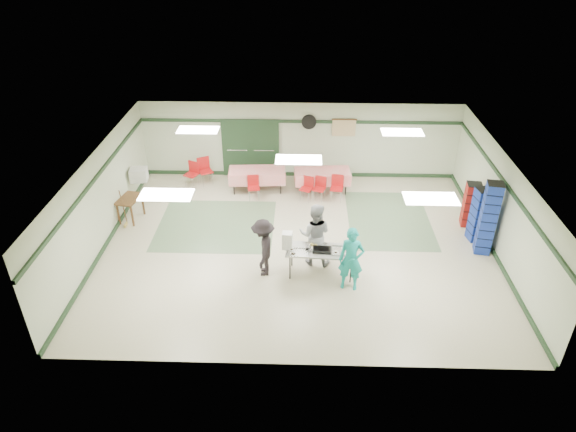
{
  "coord_description": "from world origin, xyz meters",
  "views": [
    {
      "loc": [
        0.09,
        -12.19,
        8.28
      ],
      "look_at": [
        -0.27,
        -0.3,
        1.14
      ],
      "focal_mm": 32.0,
      "sensor_mm": 36.0,
      "label": 1
    }
  ],
  "objects_px": {
    "volunteer_grey": "(315,234)",
    "broom": "(123,207)",
    "chair_c": "(337,185)",
    "office_printer": "(139,175)",
    "chair_a": "(320,186)",
    "serving_table": "(321,251)",
    "chair_loose_b": "(192,171)",
    "crate_stack_blue_b": "(479,215)",
    "dining_table_b": "(257,175)",
    "printer_table": "(130,201)",
    "crate_stack_red": "(471,205)",
    "chair_loose_a": "(204,168)",
    "volunteer_teal": "(351,259)",
    "crate_stack_blue_a": "(488,219)",
    "chair_d": "(253,185)",
    "dining_table_a": "(322,176)",
    "volunteer_dark": "(263,248)",
    "chair_b": "(307,186)"
  },
  "relations": [
    {
      "from": "crate_stack_blue_b",
      "to": "office_printer",
      "type": "height_order",
      "value": "crate_stack_blue_b"
    },
    {
      "from": "volunteer_dark",
      "to": "chair_d",
      "type": "distance_m",
      "value": 4.14
    },
    {
      "from": "volunteer_grey",
      "to": "volunteer_dark",
      "type": "relative_size",
      "value": 1.11
    },
    {
      "from": "chair_a",
      "to": "crate_stack_red",
      "type": "xyz_separation_m",
      "value": [
        4.47,
        -1.47,
        0.21
      ]
    },
    {
      "from": "volunteer_teal",
      "to": "chair_a",
      "type": "xyz_separation_m",
      "value": [
        -0.66,
        4.61,
        -0.37
      ]
    },
    {
      "from": "chair_a",
      "to": "chair_c",
      "type": "relative_size",
      "value": 0.94
    },
    {
      "from": "chair_loose_b",
      "to": "crate_stack_blue_b",
      "type": "height_order",
      "value": "crate_stack_blue_b"
    },
    {
      "from": "chair_d",
      "to": "printer_table",
      "type": "height_order",
      "value": "chair_d"
    },
    {
      "from": "chair_c",
      "to": "dining_table_b",
      "type": "bearing_deg",
      "value": 177.32
    },
    {
      "from": "volunteer_grey",
      "to": "crate_stack_red",
      "type": "relative_size",
      "value": 1.29
    },
    {
      "from": "volunteer_teal",
      "to": "crate_stack_blue_a",
      "type": "relative_size",
      "value": 0.8
    },
    {
      "from": "dining_table_a",
      "to": "office_printer",
      "type": "relative_size",
      "value": 3.6
    },
    {
      "from": "chair_b",
      "to": "printer_table",
      "type": "bearing_deg",
      "value": -140.95
    },
    {
      "from": "chair_loose_b",
      "to": "printer_table",
      "type": "distance_m",
      "value": 2.75
    },
    {
      "from": "volunteer_grey",
      "to": "printer_table",
      "type": "bearing_deg",
      "value": -12.01
    },
    {
      "from": "volunteer_grey",
      "to": "chair_b",
      "type": "bearing_deg",
      "value": -78.58
    },
    {
      "from": "volunteer_dark",
      "to": "serving_table",
      "type": "bearing_deg",
      "value": 89.25
    },
    {
      "from": "volunteer_teal",
      "to": "broom",
      "type": "height_order",
      "value": "volunteer_teal"
    },
    {
      "from": "chair_d",
      "to": "chair_loose_b",
      "type": "relative_size",
      "value": 0.93
    },
    {
      "from": "volunteer_grey",
      "to": "dining_table_b",
      "type": "bearing_deg",
      "value": -57.16
    },
    {
      "from": "broom",
      "to": "printer_table",
      "type": "bearing_deg",
      "value": 77.69
    },
    {
      "from": "dining_table_b",
      "to": "chair_loose_b",
      "type": "relative_size",
      "value": 2.21
    },
    {
      "from": "chair_loose_b",
      "to": "chair_a",
      "type": "bearing_deg",
      "value": 13.64
    },
    {
      "from": "volunteer_grey",
      "to": "broom",
      "type": "relative_size",
      "value": 1.46
    },
    {
      "from": "volunteer_dark",
      "to": "printer_table",
      "type": "bearing_deg",
      "value": -122.3
    },
    {
      "from": "chair_loose_b",
      "to": "crate_stack_blue_a",
      "type": "height_order",
      "value": "crate_stack_blue_a"
    },
    {
      "from": "chair_loose_a",
      "to": "printer_table",
      "type": "bearing_deg",
      "value": -154.85
    },
    {
      "from": "crate_stack_red",
      "to": "dining_table_b",
      "type": "bearing_deg",
      "value": 162.7
    },
    {
      "from": "chair_loose_a",
      "to": "chair_loose_b",
      "type": "height_order",
      "value": "chair_loose_a"
    },
    {
      "from": "chair_loose_a",
      "to": "printer_table",
      "type": "distance_m",
      "value": 3.14
    },
    {
      "from": "volunteer_grey",
      "to": "dining_table_a",
      "type": "xyz_separation_m",
      "value": [
        0.32,
        4.13,
        -0.32
      ]
    },
    {
      "from": "chair_loose_a",
      "to": "crate_stack_blue_b",
      "type": "bearing_deg",
      "value": -50.09
    },
    {
      "from": "dining_table_a",
      "to": "volunteer_dark",
      "type": "bearing_deg",
      "value": -113.61
    },
    {
      "from": "chair_a",
      "to": "chair_c",
      "type": "height_order",
      "value": "chair_c"
    },
    {
      "from": "chair_a",
      "to": "broom",
      "type": "xyz_separation_m",
      "value": [
        -5.91,
        -1.84,
        0.15
      ]
    },
    {
      "from": "crate_stack_blue_a",
      "to": "crate_stack_red",
      "type": "distance_m",
      "value": 1.49
    },
    {
      "from": "volunteer_grey",
      "to": "chair_d",
      "type": "height_order",
      "value": "volunteer_grey"
    },
    {
      "from": "volunteer_dark",
      "to": "chair_loose_b",
      "type": "distance_m",
      "value": 5.68
    },
    {
      "from": "chair_c",
      "to": "office_printer",
      "type": "height_order",
      "value": "office_printer"
    },
    {
      "from": "dining_table_b",
      "to": "chair_d",
      "type": "xyz_separation_m",
      "value": [
        -0.08,
        -0.57,
        -0.08
      ]
    },
    {
      "from": "volunteer_dark",
      "to": "broom",
      "type": "xyz_separation_m",
      "value": [
        -4.36,
        2.24,
        -0.17
      ]
    },
    {
      "from": "chair_a",
      "to": "serving_table",
      "type": "bearing_deg",
      "value": -71.74
    },
    {
      "from": "dining_table_b",
      "to": "chair_a",
      "type": "bearing_deg",
      "value": -19.04
    },
    {
      "from": "volunteer_grey",
      "to": "chair_b",
      "type": "distance_m",
      "value": 3.58
    },
    {
      "from": "crate_stack_red",
      "to": "printer_table",
      "type": "bearing_deg",
      "value": 179.99
    },
    {
      "from": "chair_c",
      "to": "office_printer",
      "type": "bearing_deg",
      "value": -168.04
    },
    {
      "from": "chair_d",
      "to": "crate_stack_blue_a",
      "type": "distance_m",
      "value": 7.28
    },
    {
      "from": "volunteer_grey",
      "to": "printer_table",
      "type": "xyz_separation_m",
      "value": [
        -5.61,
        2.08,
        -0.25
      ]
    },
    {
      "from": "chair_b",
      "to": "chair_d",
      "type": "bearing_deg",
      "value": -156.32
    },
    {
      "from": "chair_a",
      "to": "chair_loose_a",
      "type": "distance_m",
      "value": 4.11
    }
  ]
}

